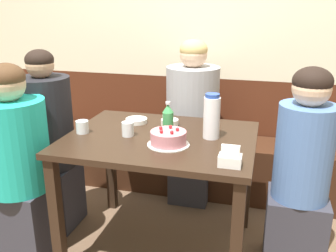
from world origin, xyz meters
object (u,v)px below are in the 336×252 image
(bowl_soup_white, at_px, (170,122))
(person_grey_tee, at_px, (192,122))
(person_dark_striped, at_px, (17,163))
(water_pitcher, at_px, (212,117))
(glass_tumbler_short, at_px, (128,129))
(bowl_rice_small, at_px, (136,121))
(person_pale_blue_shirt, at_px, (301,177))
(bench_seat, at_px, (188,163))
(birthday_cake, at_px, (168,138))
(soju_bottle, at_px, (168,118))
(glass_water_tall, at_px, (82,127))
(person_teal_shirt, at_px, (48,145))
(napkin_holder, at_px, (230,158))

(bowl_soup_white, bearing_deg, person_grey_tee, 84.34)
(person_dark_striped, bearing_deg, water_pitcher, 15.80)
(water_pitcher, xyz_separation_m, glass_tumbler_short, (-0.48, -0.10, -0.09))
(bowl_rice_small, height_order, person_pale_blue_shirt, person_pale_blue_shirt)
(glass_tumbler_short, bearing_deg, bench_seat, 77.87)
(water_pitcher, height_order, person_pale_blue_shirt, person_pale_blue_shirt)
(water_pitcher, bearing_deg, bench_seat, 110.58)
(person_dark_striped, bearing_deg, bowl_soup_white, 30.15)
(glass_tumbler_short, bearing_deg, person_grey_tee, 72.03)
(person_grey_tee, bearing_deg, birthday_cake, 2.21)
(bench_seat, bearing_deg, soju_bottle, -87.89)
(person_grey_tee, bearing_deg, bowl_soup_white, -5.66)
(glass_tumbler_short, xyz_separation_m, person_dark_striped, (-0.62, -0.22, -0.20))
(birthday_cake, height_order, soju_bottle, soju_bottle)
(bowl_soup_white, height_order, glass_tumbler_short, glass_tumbler_short)
(bench_seat, height_order, water_pitcher, water_pitcher)
(bench_seat, bearing_deg, bowl_rice_small, -109.93)
(bowl_rice_small, relative_size, glass_water_tall, 1.86)
(glass_water_tall, relative_size, person_teal_shirt, 0.06)
(bench_seat, xyz_separation_m, napkin_holder, (0.44, -1.15, 0.57))
(birthday_cake, xyz_separation_m, napkin_holder, (0.36, -0.19, -0.00))
(bench_seat, xyz_separation_m, soju_bottle, (0.03, -0.76, 0.63))
(water_pitcher, relative_size, person_pale_blue_shirt, 0.22)
(person_teal_shirt, height_order, person_grey_tee, person_grey_tee)
(water_pitcher, distance_m, person_teal_shirt, 1.14)
(bowl_soup_white, xyz_separation_m, bowl_rice_small, (-0.23, -0.00, -0.01))
(bowl_soup_white, bearing_deg, person_pale_blue_shirt, -10.76)
(glass_water_tall, distance_m, person_dark_striped, 0.44)
(birthday_cake, distance_m, napkin_holder, 0.41)
(napkin_holder, distance_m, person_pale_blue_shirt, 0.58)
(water_pitcher, distance_m, bowl_rice_small, 0.55)
(soju_bottle, relative_size, bowl_rice_small, 1.38)
(glass_tumbler_short, xyz_separation_m, person_pale_blue_shirt, (1.00, 0.10, -0.23))
(napkin_holder, xyz_separation_m, glass_water_tall, (-0.91, 0.25, -0.00))
(napkin_holder, height_order, glass_water_tall, napkin_holder)
(person_dark_striped, bearing_deg, person_pale_blue_shirt, 11.15)
(person_grey_tee, distance_m, person_dark_striped, 1.28)
(water_pitcher, distance_m, glass_water_tall, 0.78)
(soju_bottle, xyz_separation_m, glass_water_tall, (-0.50, -0.13, -0.05))
(bowl_soup_white, xyz_separation_m, person_grey_tee, (0.05, 0.48, -0.14))
(bowl_rice_small, xyz_separation_m, person_dark_striped, (-0.59, -0.47, -0.17))
(person_pale_blue_shirt, bearing_deg, soju_bottle, -0.51)
(person_pale_blue_shirt, bearing_deg, bench_seat, -43.46)
(water_pitcher, distance_m, person_dark_striped, 1.18)
(birthday_cake, bearing_deg, glass_water_tall, 173.76)
(water_pitcher, height_order, napkin_holder, water_pitcher)
(glass_tumbler_short, distance_m, person_dark_striped, 0.69)
(soju_bottle, distance_m, glass_water_tall, 0.52)
(glass_water_tall, bearing_deg, water_pitcher, 8.79)
(birthday_cake, bearing_deg, water_pitcher, 40.45)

